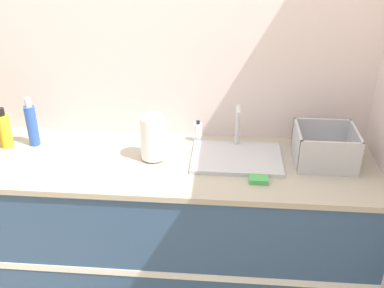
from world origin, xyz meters
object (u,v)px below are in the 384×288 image
at_px(bottle_blue, 32,124).
at_px(bottle_yellow, 4,130).
at_px(dish_rack, 324,150).
at_px(paper_towel_roll, 153,138).
at_px(soap_dispenser, 198,132).
at_px(sink, 237,156).

relative_size(bottle_blue, bottle_yellow, 1.23).
xyz_separation_m(dish_rack, bottle_blue, (-1.54, 0.07, 0.05)).
xyz_separation_m(paper_towel_roll, dish_rack, (0.87, 0.04, -0.05)).
distance_m(dish_rack, bottle_yellow, 1.68).
bearing_deg(soap_dispenser, sink, -41.51).
bearing_deg(dish_rack, bottle_blue, 177.53).
xyz_separation_m(sink, bottle_blue, (-1.10, 0.07, 0.10)).
height_order(sink, bottle_yellow, sink).
bearing_deg(soap_dispenser, bottle_blue, -172.50).
bearing_deg(bottle_yellow, soap_dispenser, 8.18).
bearing_deg(dish_rack, sink, -179.17).
relative_size(sink, dish_rack, 1.56).
height_order(paper_towel_roll, dish_rack, paper_towel_roll).
xyz_separation_m(bottle_yellow, soap_dispenser, (1.03, 0.15, -0.04)).
bearing_deg(bottle_blue, soap_dispenser, 7.50).
distance_m(sink, paper_towel_roll, 0.44).
bearing_deg(bottle_yellow, sink, -1.90).
height_order(dish_rack, bottle_yellow, bottle_yellow).
bearing_deg(paper_towel_roll, bottle_blue, 171.19).
bearing_deg(paper_towel_roll, bottle_yellow, 174.89).
xyz_separation_m(sink, bottle_yellow, (-1.24, 0.04, 0.08)).
xyz_separation_m(dish_rack, soap_dispenser, (-0.65, 0.18, -0.02)).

